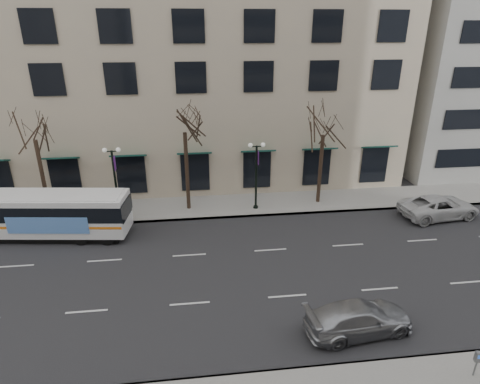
{
  "coord_description": "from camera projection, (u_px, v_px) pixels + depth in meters",
  "views": [
    {
      "loc": [
        0.55,
        -18.83,
        12.95
      ],
      "look_at": [
        3.1,
        2.3,
        4.0
      ],
      "focal_mm": 30.0,
      "sensor_mm": 36.0,
      "label": 1
    }
  ],
  "objects": [
    {
      "name": "white_pickup",
      "position": [
        439.0,
        207.0,
        28.87
      ],
      "size": [
        5.93,
        3.24,
        1.58
      ],
      "primitive_type": "imported",
      "rotation": [
        0.0,
        0.0,
        1.68
      ],
      "color": "silver",
      "rests_on": "ground"
    },
    {
      "name": "tree_far_right",
      "position": [
        324.0,
        122.0,
        28.86
      ],
      "size": [
        3.6,
        3.6,
        8.06
      ],
      "color": "black",
      "rests_on": "ground"
    },
    {
      "name": "pay_station",
      "position": [
        478.0,
        359.0,
        15.48
      ],
      "size": [
        0.29,
        0.22,
        1.17
      ],
      "rotation": [
        0.0,
        0.0,
        -0.27
      ],
      "color": "slate",
      "rests_on": "sidewalk_near"
    },
    {
      "name": "tree_far_left",
      "position": [
        32.0,
        126.0,
        26.55
      ],
      "size": [
        3.6,
        3.6,
        8.34
      ],
      "color": "black",
      "rests_on": "ground"
    },
    {
      "name": "silver_car",
      "position": [
        359.0,
        318.0,
        18.02
      ],
      "size": [
        5.18,
        2.6,
        1.44
      ],
      "primitive_type": "imported",
      "rotation": [
        0.0,
        0.0,
        1.69
      ],
      "color": "#A2A4AA",
      "rests_on": "ground"
    },
    {
      "name": "city_bus",
      "position": [
        42.0,
        214.0,
        25.81
      ],
      "size": [
        11.38,
        3.8,
        3.03
      ],
      "rotation": [
        0.0,
        0.0,
        -0.12
      ],
      "color": "white",
      "rests_on": "ground"
    },
    {
      "name": "tree_far_mid",
      "position": [
        184.0,
        119.0,
        27.57
      ],
      "size": [
        3.6,
        3.6,
        8.55
      ],
      "color": "black",
      "rests_on": "ground"
    },
    {
      "name": "ground",
      "position": [
        190.0,
        277.0,
        22.19
      ],
      "size": [
        160.0,
        160.0,
        0.0
      ],
      "primitive_type": "plane",
      "color": "black",
      "rests_on": "ground"
    },
    {
      "name": "lamp_post_right",
      "position": [
        256.0,
        173.0,
        29.11
      ],
      "size": [
        1.22,
        0.45,
        5.21
      ],
      "color": "black",
      "rests_on": "ground"
    },
    {
      "name": "sidewalk_far",
      "position": [
        254.0,
        204.0,
        30.95
      ],
      "size": [
        80.0,
        4.0,
        0.15
      ],
      "primitive_type": "cube",
      "color": "gray",
      "rests_on": "ground"
    },
    {
      "name": "building_hotel",
      "position": [
        160.0,
        35.0,
        36.54
      ],
      "size": [
        40.0,
        20.0,
        24.0
      ],
      "primitive_type": "cube",
      "color": "#C7B598",
      "rests_on": "ground"
    },
    {
      "name": "lamp_post_left",
      "position": [
        115.0,
        179.0,
        28.01
      ],
      "size": [
        1.22,
        0.45,
        5.21
      ],
      "color": "black",
      "rests_on": "ground"
    }
  ]
}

